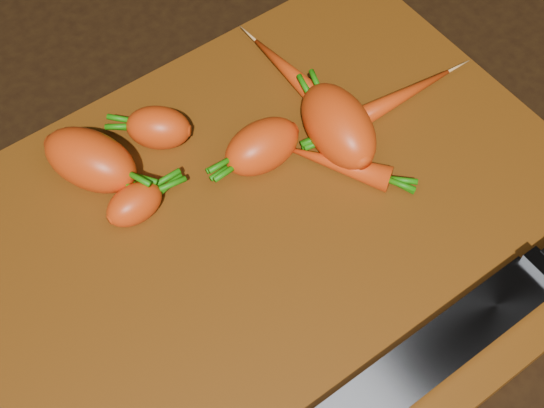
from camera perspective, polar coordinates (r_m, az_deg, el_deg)
ground at (r=0.62m, az=0.55°, el=-2.35°), size 2.00×2.00×0.01m
cutting_board at (r=0.61m, az=0.55°, el=-1.84°), size 0.50×0.40×0.01m
carrot_0 at (r=0.65m, az=-8.55°, el=5.71°), size 0.07×0.06×0.04m
carrot_1 at (r=0.63m, az=-13.52°, el=3.25°), size 0.08×0.10×0.05m
carrot_2 at (r=0.63m, az=5.01°, el=5.89°), size 0.07×0.10×0.05m
carrot_3 at (r=0.62m, az=-0.76°, el=4.35°), size 0.07×0.04×0.04m
carrot_4 at (r=0.61m, az=-10.32°, el=-0.01°), size 0.05×0.03×0.03m
carrot_5 at (r=0.69m, az=1.62°, el=9.64°), size 0.03×0.11×0.02m
carrot_6 at (r=0.67m, az=8.66°, el=7.48°), size 0.14×0.03×0.02m
carrot_7 at (r=0.63m, az=5.11°, el=2.99°), size 0.07×0.08×0.02m
knife at (r=0.57m, az=13.65°, el=-9.67°), size 0.34×0.04×0.02m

